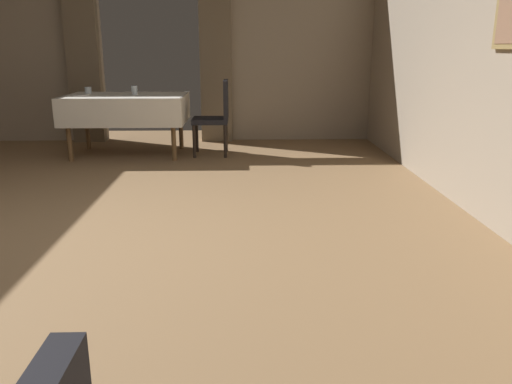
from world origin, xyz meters
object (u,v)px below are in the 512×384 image
(chair_mid_right, at_px, (217,114))
(plate_mid_c, at_px, (81,95))
(glass_mid_b, at_px, (88,90))
(glass_mid_a, at_px, (135,90))
(dining_table_mid, at_px, (126,103))

(chair_mid_right, xyz_separation_m, plate_mid_c, (-1.64, -0.04, 0.24))
(glass_mid_b, bearing_deg, plate_mid_c, -91.61)
(glass_mid_a, relative_size, plate_mid_c, 0.53)
(chair_mid_right, distance_m, plate_mid_c, 1.66)
(glass_mid_a, distance_m, glass_mid_b, 0.66)
(plate_mid_c, bearing_deg, dining_table_mid, 8.49)
(dining_table_mid, bearing_deg, chair_mid_right, -1.97)
(chair_mid_right, bearing_deg, dining_table_mid, 178.03)
(glass_mid_b, bearing_deg, chair_mid_right, -8.42)
(glass_mid_a, relative_size, glass_mid_b, 1.33)
(glass_mid_b, height_order, plate_mid_c, glass_mid_b)
(chair_mid_right, bearing_deg, plate_mid_c, -178.62)
(glass_mid_b, bearing_deg, glass_mid_a, -17.92)
(glass_mid_a, bearing_deg, glass_mid_b, 162.08)
(dining_table_mid, distance_m, chair_mid_right, 1.13)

